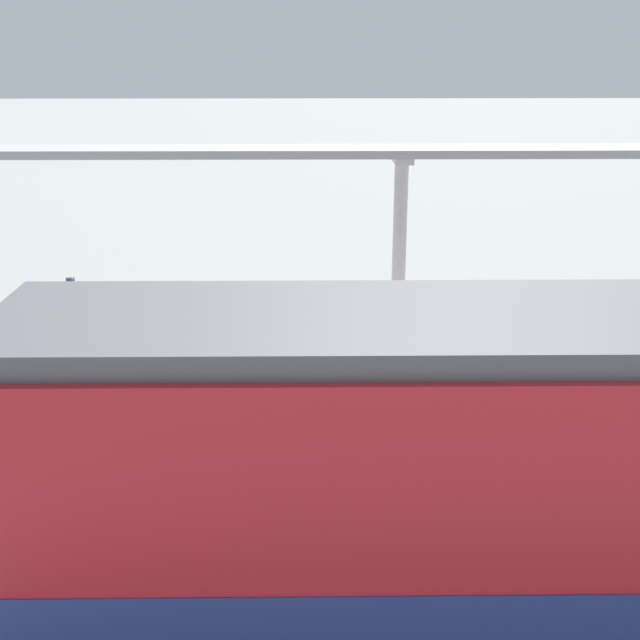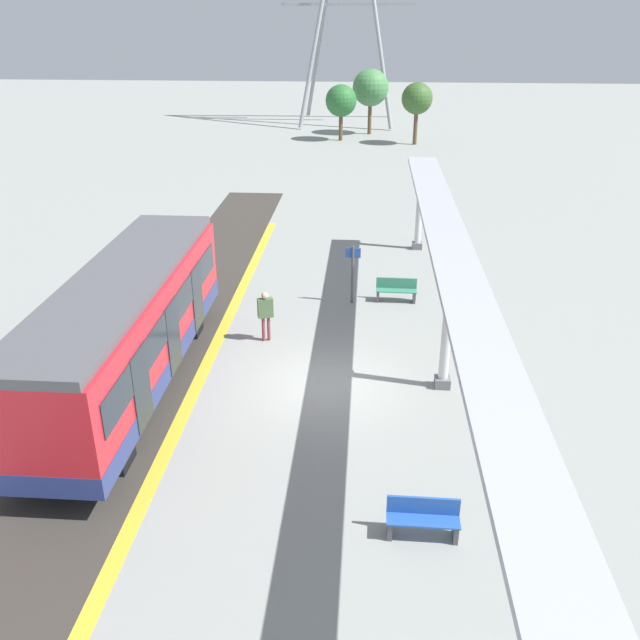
{
  "view_description": "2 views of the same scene",
  "coord_description": "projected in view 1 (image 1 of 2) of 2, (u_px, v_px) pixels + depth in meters",
  "views": [
    {
      "loc": [
        -13.32,
        1.92,
        5.96
      ],
      "look_at": [
        -0.89,
        1.76,
        1.92
      ],
      "focal_mm": 47.73,
      "sensor_mm": 36.0,
      "label": 1
    },
    {
      "loc": [
        1.09,
        -16.88,
        9.94
      ],
      "look_at": [
        -0.13,
        0.11,
        2.0
      ],
      "focal_mm": 37.68,
      "sensor_mm": 36.0,
      "label": 2
    }
  ],
  "objects": [
    {
      "name": "train_near_carriage",
      "position": [
        551.0,
        464.0,
        8.79
      ],
      "size": [
        2.65,
        11.26,
        3.48
      ],
      "color": "red",
      "rests_on": "ground"
    },
    {
      "name": "trackbed",
      "position": [
        485.0,
        614.0,
        9.34
      ],
      "size": [
        3.2,
        43.79,
        0.01
      ],
      "primitive_type": "cube",
      "color": "#38332D",
      "rests_on": "ground"
    },
    {
      "name": "bench_mid_platform",
      "position": [
        83.0,
        343.0,
        16.48
      ],
      "size": [
        1.51,
        0.48,
        0.86
      ],
      "color": "#3A8469",
      "rests_on": "ground"
    },
    {
      "name": "platform_info_sign",
      "position": [
        73.0,
        326.0,
        14.66
      ],
      "size": [
        0.56,
        0.1,
        2.2
      ],
      "color": "#4C4C51",
      "rests_on": "ground"
    },
    {
      "name": "ground_plane",
      "position": [
        422.0,
        410.0,
        14.53
      ],
      "size": [
        176.0,
        176.0,
        0.0
      ],
      "primitive_type": "plane",
      "color": "gray"
    },
    {
      "name": "passenger_waiting_near_edge",
      "position": [
        256.0,
        402.0,
        12.19
      ],
      "size": [
        0.54,
        0.37,
        1.72
      ],
      "color": "brown",
      "rests_on": "ground"
    },
    {
      "name": "canopy_beam",
      "position": [
        403.0,
        151.0,
        16.55
      ],
      "size": [
        1.2,
        25.41,
        0.16
      ],
      "primitive_type": "cube",
      "color": "#A8AAB2",
      "rests_on": "canopy_pillar_nearest"
    },
    {
      "name": "tactile_edge_strip",
      "position": [
        458.0,
        526.0,
        11.03
      ],
      "size": [
        0.37,
        31.79,
        0.01
      ],
      "primitive_type": "cube",
      "color": "gold",
      "rests_on": "ground"
    },
    {
      "name": "canopy_pillar_second",
      "position": [
        399.0,
        251.0,
        17.17
      ],
      "size": [
        1.1,
        0.44,
        3.9
      ],
      "color": "slate",
      "rests_on": "ground"
    }
  ]
}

